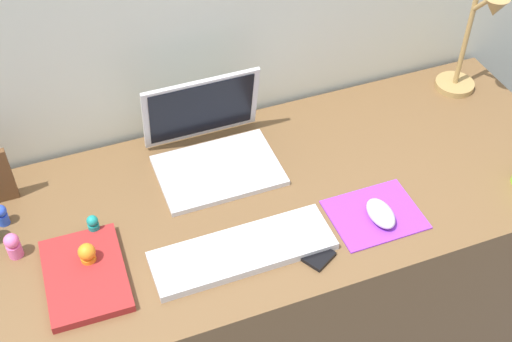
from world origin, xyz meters
TOP-DOWN VIEW (x-y plane):
  - back_wall at (0.00, 0.35)m, footprint 2.78×0.05m
  - desk at (0.00, 0.00)m, footprint 1.58×0.63m
  - laptop at (-0.09, 0.17)m, footprint 0.30×0.25m
  - keyboard at (-0.13, -0.15)m, footprint 0.41×0.13m
  - mousepad at (0.20, -0.15)m, footprint 0.21×0.17m
  - mouse at (0.21, -0.17)m, footprint 0.06×0.10m
  - cell_phone at (0.01, -0.19)m, footprint 0.12×0.14m
  - desk_lamp at (0.65, 0.18)m, footprint 0.11×0.16m
  - notebook_pad at (-0.47, -0.09)m, footprint 0.18×0.24m
  - toy_figurine_teal at (-0.42, 0.03)m, footprint 0.03×0.03m
  - toy_figurine_blue at (-0.61, 0.13)m, footprint 0.03×0.03m
  - toy_figurine_pink at (-0.60, 0.03)m, footprint 0.03×0.03m
  - toy_figurine_orange at (-0.45, -0.06)m, footprint 0.04×0.04m

SIDE VIEW (x-z plane):
  - desk at x=0.00m, z-range 0.00..0.74m
  - back_wall at x=0.00m, z-range 0.00..1.38m
  - mousepad at x=0.20m, z-range 0.74..0.74m
  - cell_phone at x=0.01m, z-range 0.74..0.75m
  - keyboard at x=-0.13m, z-range 0.74..0.76m
  - notebook_pad at x=-0.47m, z-range 0.74..0.76m
  - mouse at x=0.21m, z-range 0.74..0.78m
  - toy_figurine_teal at x=-0.42m, z-range 0.74..0.80m
  - toy_figurine_blue at x=-0.61m, z-range 0.74..0.80m
  - toy_figurine_pink at x=-0.60m, z-range 0.74..0.81m
  - toy_figurine_orange at x=-0.45m, z-range 0.74..0.81m
  - laptop at x=-0.09m, z-range 0.69..0.90m
  - desk_lamp at x=0.65m, z-range 0.73..1.06m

